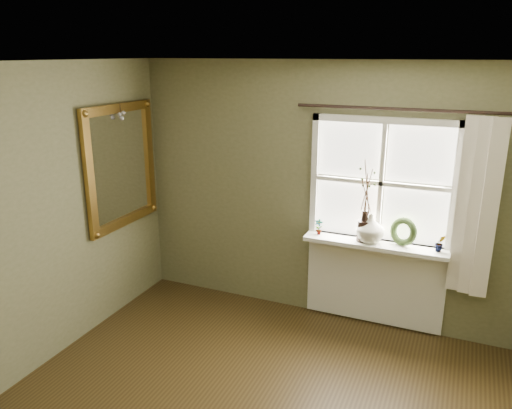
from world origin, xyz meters
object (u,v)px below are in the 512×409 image
Objects in this scene: cream_vase at (370,228)px; wreath at (403,234)px; gilt_mirror at (121,166)px; dark_jug at (364,231)px.

wreath is (0.30, 0.04, -0.04)m from cream_vase.
wreath is 2.87m from gilt_mirror.
dark_jug is 0.07m from cream_vase.
wreath is at bearing 11.33° from gilt_mirror.
dark_jug is at bearing 180.00° from cream_vase.
gilt_mirror is (-2.76, -0.55, 0.53)m from wreath.
gilt_mirror is at bearing -167.94° from dark_jug.
wreath reaches higher than dark_jug.
cream_vase is 0.31m from wreath.
dark_jug is at bearing 12.06° from gilt_mirror.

